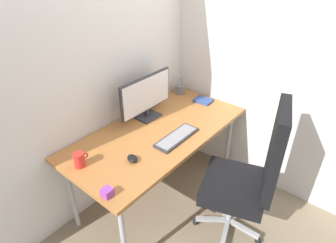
% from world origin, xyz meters
% --- Properties ---
extents(ground_plane, '(8.00, 8.00, 0.00)m').
position_xyz_m(ground_plane, '(0.00, 0.00, 0.00)').
color(ground_plane, gray).
extents(wall_back, '(3.39, 0.04, 2.80)m').
position_xyz_m(wall_back, '(0.00, 0.41, 1.40)').
color(wall_back, white).
rests_on(wall_back, ground_plane).
extents(wall_side_right, '(0.04, 2.58, 2.80)m').
position_xyz_m(wall_side_right, '(0.81, -0.27, 1.40)').
color(wall_side_right, white).
rests_on(wall_side_right, ground_plane).
extents(desk, '(1.56, 0.76, 0.72)m').
position_xyz_m(desk, '(0.00, 0.00, 0.67)').
color(desk, '#B27038').
rests_on(desk, ground_plane).
extents(office_chair, '(0.59, 0.61, 1.17)m').
position_xyz_m(office_chair, '(0.13, -0.76, 0.59)').
color(office_chair, black).
rests_on(office_chair, ground_plane).
extents(monitor, '(0.57, 0.16, 0.37)m').
position_xyz_m(monitor, '(0.10, 0.22, 0.92)').
color(monitor, '#333338').
rests_on(monitor, desk).
extents(keyboard, '(0.41, 0.14, 0.02)m').
position_xyz_m(keyboard, '(0.01, -0.18, 0.73)').
color(keyboard, '#333338').
rests_on(keyboard, desk).
extents(mouse, '(0.09, 0.11, 0.04)m').
position_xyz_m(mouse, '(-0.40, -0.11, 0.74)').
color(mouse, black).
rests_on(mouse, desk).
extents(pen_holder, '(0.10, 0.10, 0.17)m').
position_xyz_m(pen_holder, '(0.65, 0.28, 0.77)').
color(pen_holder, slate).
rests_on(pen_holder, desk).
extents(notebook, '(0.15, 0.17, 0.02)m').
position_xyz_m(notebook, '(0.66, 0.00, 0.73)').
color(notebook, '#334C8C').
rests_on(notebook, desk).
extents(coffee_mug, '(0.11, 0.07, 0.10)m').
position_xyz_m(coffee_mug, '(-0.67, 0.12, 0.77)').
color(coffee_mug, red).
rests_on(coffee_mug, desk).
extents(desk_clamp_accessory, '(0.06, 0.06, 0.05)m').
position_xyz_m(desk_clamp_accessory, '(-0.73, -0.24, 0.75)').
color(desk_clamp_accessory, purple).
rests_on(desk_clamp_accessory, desk).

